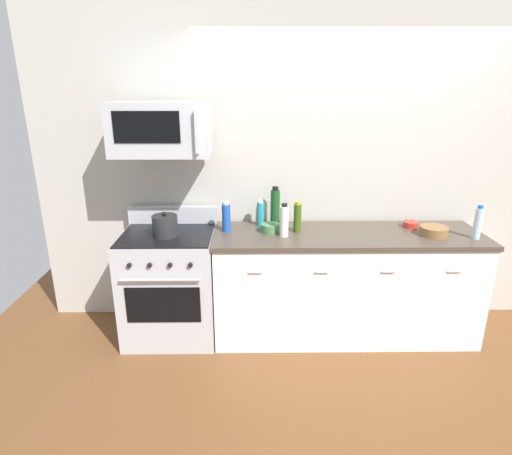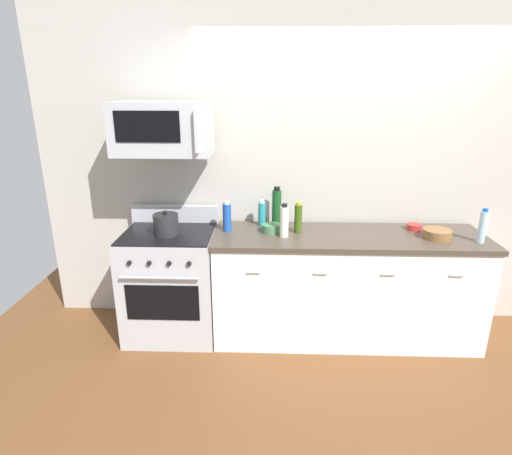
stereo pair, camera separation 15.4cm
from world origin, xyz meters
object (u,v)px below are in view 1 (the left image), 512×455
at_px(bowl_wooden_salad, 434,231).
at_px(stockpot, 165,226).
at_px(range_oven, 171,284).
at_px(bottle_wine_green, 275,207).
at_px(bottle_dish_soap, 260,214).
at_px(bottle_soda_blue, 226,217).
at_px(bowl_green_glaze, 270,228).
at_px(bottle_vinegar_white, 284,221).
at_px(microwave, 161,129).
at_px(bottle_water_clear, 478,223).
at_px(bottle_olive_oil, 297,218).
at_px(bowl_red_small, 410,224).

height_order(bowl_wooden_salad, stockpot, stockpot).
relative_size(range_oven, bottle_wine_green, 3.15).
relative_size(bottle_dish_soap, bottle_soda_blue, 0.89).
relative_size(bottle_dish_soap, bowl_green_glaze, 1.49).
xyz_separation_m(range_oven, bowl_wooden_salad, (2.15, -0.06, 0.49)).
height_order(bottle_wine_green, bowl_wooden_salad, bottle_wine_green).
relative_size(bottle_vinegar_white, bowl_wooden_salad, 1.24).
height_order(microwave, bottle_soda_blue, microwave).
bearing_deg(bottle_water_clear, bottle_olive_oil, 172.74).
relative_size(bottle_vinegar_white, bowl_green_glaze, 1.79).
relative_size(bottle_olive_oil, bowl_wooden_salad, 1.18).
bearing_deg(bowl_wooden_salad, bowl_red_small, 118.93).
bearing_deg(bottle_dish_soap, bottle_vinegar_white, -56.14).
bearing_deg(bottle_dish_soap, stockpot, -161.27).
distance_m(range_oven, bottle_vinegar_white, 1.11).
relative_size(bottle_soda_blue, bottle_olive_oil, 0.99).
bearing_deg(bowl_green_glaze, bottle_dish_soap, 114.74).
height_order(microwave, bowl_green_glaze, microwave).
bearing_deg(microwave, bowl_wooden_salad, -2.77).
bearing_deg(bottle_vinegar_white, bowl_green_glaze, 135.50).
bearing_deg(bottle_vinegar_white, range_oven, 176.07).
distance_m(microwave, stockpot, 0.75).
bearing_deg(bottle_wine_green, bowl_green_glaze, -105.04).
bearing_deg(range_oven, bottle_dish_soap, 15.08).
distance_m(bottle_dish_soap, bowl_red_small, 1.28).
relative_size(microwave, stockpot, 3.68).
distance_m(bottle_soda_blue, bottle_vinegar_white, 0.48).
distance_m(bottle_water_clear, bottle_wine_green, 1.60).
height_order(bottle_dish_soap, bowl_green_glaze, bottle_dish_soap).
height_order(bottle_water_clear, bottle_dish_soap, bottle_water_clear).
bearing_deg(bottle_soda_blue, bottle_dish_soap, 27.58).
relative_size(bottle_soda_blue, stockpot, 1.25).
distance_m(bowl_wooden_salad, stockpot, 2.15).
height_order(bottle_water_clear, bottle_wine_green, bottle_wine_green).
xyz_separation_m(bottle_dish_soap, bowl_red_small, (1.27, -0.06, -0.08)).
bearing_deg(stockpot, bottle_vinegar_white, -0.71).
height_order(bottle_water_clear, bottle_soda_blue, bottle_water_clear).
distance_m(bottle_vinegar_white, bowl_wooden_salad, 1.21).
height_order(range_oven, bowl_red_small, range_oven).
xyz_separation_m(bowl_wooden_salad, stockpot, (-2.15, 0.01, 0.05)).
xyz_separation_m(bottle_wine_green, bottle_soda_blue, (-0.41, -0.15, -0.04)).
xyz_separation_m(bottle_dish_soap, bottle_soda_blue, (-0.28, -0.15, 0.01)).
height_order(bottle_soda_blue, bowl_red_small, bottle_soda_blue).
bearing_deg(bottle_water_clear, bottle_soda_blue, 174.37).
bearing_deg(bottle_soda_blue, microwave, -178.47).
distance_m(bowl_wooden_salad, bowl_red_small, 0.23).
xyz_separation_m(microwave, bottle_soda_blue, (0.48, 0.01, -0.71)).
relative_size(bowl_green_glaze, bowl_wooden_salad, 0.70).
xyz_separation_m(bottle_dish_soap, bottle_olive_oil, (0.30, -0.17, 0.01)).
relative_size(bottle_olive_oil, stockpot, 1.27).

